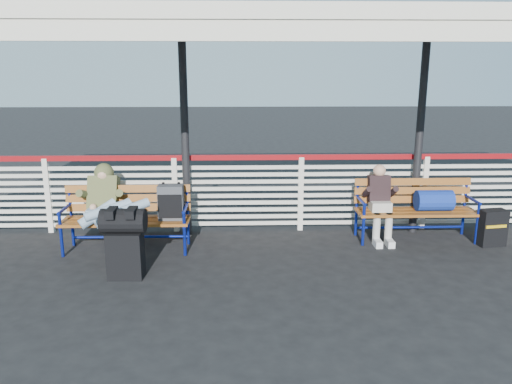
{
  "coord_description": "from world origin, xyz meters",
  "views": [
    {
      "loc": [
        -0.95,
        -5.83,
        2.53
      ],
      "look_at": [
        -0.74,
        1.0,
        0.86
      ],
      "focal_mm": 35.0,
      "sensor_mm": 36.0,
      "label": 1
    }
  ],
  "objects_px": {
    "traveler_man": "(109,207)",
    "bench_right": "(423,202)",
    "suitcase_side": "(492,228)",
    "luggage_stack": "(125,241)",
    "bench_left": "(143,209)",
    "companion_person": "(380,202)"
  },
  "relations": [
    {
      "from": "luggage_stack",
      "to": "traveler_man",
      "type": "xyz_separation_m",
      "value": [
        -0.35,
        0.69,
        0.24
      ]
    },
    {
      "from": "traveler_man",
      "to": "luggage_stack",
      "type": "bearing_deg",
      "value": -63.3
    },
    {
      "from": "bench_right",
      "to": "companion_person",
      "type": "xyz_separation_m",
      "value": [
        -0.66,
        -0.01,
        0.01
      ]
    },
    {
      "from": "bench_left",
      "to": "traveler_man",
      "type": "bearing_deg",
      "value": -138.1
    },
    {
      "from": "bench_right",
      "to": "suitcase_side",
      "type": "bearing_deg",
      "value": -18.35
    },
    {
      "from": "suitcase_side",
      "to": "bench_left",
      "type": "bearing_deg",
      "value": 171.04
    },
    {
      "from": "luggage_stack",
      "to": "bench_left",
      "type": "xyz_separation_m",
      "value": [
        0.03,
        1.03,
        0.12
      ]
    },
    {
      "from": "bench_right",
      "to": "luggage_stack",
      "type": "bearing_deg",
      "value": -162.24
    },
    {
      "from": "bench_left",
      "to": "bench_right",
      "type": "distance_m",
      "value": 4.18
    },
    {
      "from": "suitcase_side",
      "to": "luggage_stack",
      "type": "bearing_deg",
      "value": -177.66
    },
    {
      "from": "traveler_man",
      "to": "suitcase_side",
      "type": "xyz_separation_m",
      "value": [
        5.49,
        0.35,
        -0.46
      ]
    },
    {
      "from": "luggage_stack",
      "to": "companion_person",
      "type": "relative_size",
      "value": 0.78
    },
    {
      "from": "companion_person",
      "to": "suitcase_side",
      "type": "relative_size",
      "value": 2.11
    },
    {
      "from": "bench_left",
      "to": "bench_right",
      "type": "xyz_separation_m",
      "value": [
        4.17,
        0.32,
        -0.03
      ]
    },
    {
      "from": "traveler_man",
      "to": "bench_right",
      "type": "bearing_deg",
      "value": 8.25
    },
    {
      "from": "bench_right",
      "to": "suitcase_side",
      "type": "height_order",
      "value": "bench_right"
    },
    {
      "from": "bench_left",
      "to": "bench_right",
      "type": "bearing_deg",
      "value": 4.37
    },
    {
      "from": "bench_right",
      "to": "traveler_man",
      "type": "distance_m",
      "value": 4.6
    },
    {
      "from": "traveler_man",
      "to": "suitcase_side",
      "type": "height_order",
      "value": "traveler_man"
    },
    {
      "from": "bench_left",
      "to": "traveler_man",
      "type": "distance_m",
      "value": 0.52
    },
    {
      "from": "luggage_stack",
      "to": "bench_left",
      "type": "relative_size",
      "value": 0.5
    },
    {
      "from": "companion_person",
      "to": "luggage_stack",
      "type": "bearing_deg",
      "value": -159.39
    }
  ]
}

